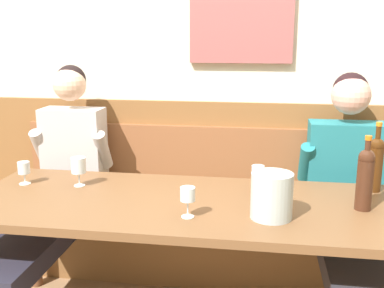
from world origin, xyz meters
The scene contains 13 objects.
room_wall_back centered at (0.00, 1.09, 1.40)m, with size 6.80×0.12×2.80m.
wood_wainscot_panel centered at (0.00, 1.04, 0.55)m, with size 6.80×0.03×1.10m, color brown.
wall_bench centered at (0.00, 0.83, 0.28)m, with size 2.48×0.42×0.94m.
dining_table centered at (0.00, 0.16, 0.66)m, with size 2.18×0.82×0.73m.
person_center_right_seat centered at (-0.86, 0.48, 0.65)m, with size 0.49×1.23×1.34m.
person_center_left_seat centered at (0.83, 0.47, 0.64)m, with size 0.54×1.24×1.31m.
ice_bucket centered at (0.39, 0.01, 0.84)m, with size 0.18×0.18×0.20m, color #B1BCBB.
wine_bottle_amber_mid centered at (0.81, 0.18, 0.89)m, with size 0.07×0.07×0.35m.
wine_bottle_clear_water centered at (0.91, 0.46, 0.89)m, with size 0.07×0.07×0.36m.
wine_glass_by_bottle centered at (-0.92, 0.29, 0.82)m, with size 0.06×0.06×0.12m.
wine_glass_mid_right centered at (0.32, 0.33, 0.83)m, with size 0.06×0.06×0.15m.
wine_glass_right_end centered at (0.02, -0.04, 0.84)m, with size 0.07×0.07×0.14m.
wine_glass_left_end centered at (-0.62, 0.31, 0.84)m, with size 0.08×0.08×0.16m.
Camera 1 is at (0.33, -1.91, 1.51)m, focal length 43.02 mm.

